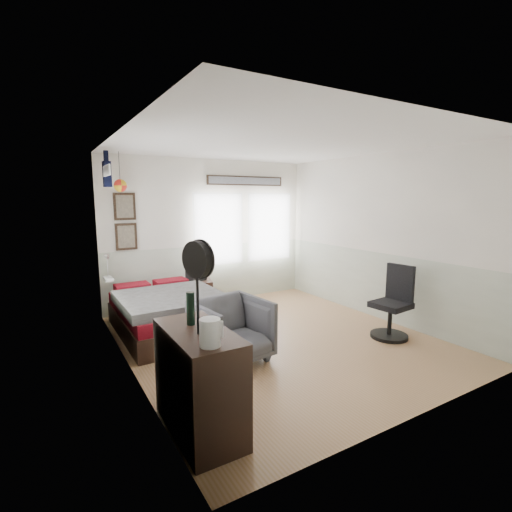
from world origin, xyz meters
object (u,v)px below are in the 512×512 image
(bed, at_px, (167,312))
(armchair, at_px, (231,330))
(nightstand, at_px, (197,295))
(dresser, at_px, (199,381))
(task_chair, at_px, (393,308))

(bed, relative_size, armchair, 2.30)
(bed, distance_m, armchair, 1.41)
(armchair, xyz_separation_m, nightstand, (0.42, 2.20, -0.12))
(bed, bearing_deg, armchair, -74.74)
(bed, height_order, dresser, dresser)
(bed, height_order, armchair, armchair)
(armchair, distance_m, task_chair, 2.40)
(dresser, bearing_deg, task_chair, 10.99)
(bed, relative_size, task_chair, 1.86)
(nightstand, height_order, task_chair, task_chair)
(nightstand, distance_m, task_chair, 3.32)
(dresser, relative_size, task_chair, 0.96)
(bed, bearing_deg, nightstand, 46.15)
(nightstand, bearing_deg, task_chair, -40.02)
(bed, xyz_separation_m, task_chair, (2.73, -1.84, 0.12))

